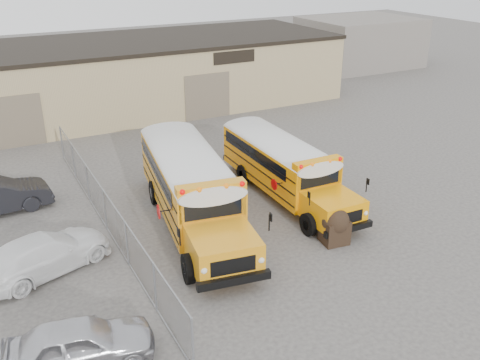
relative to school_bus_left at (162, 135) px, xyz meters
name	(u,v)px	position (x,y,z in m)	size (l,w,h in m)	color
ground	(271,228)	(1.61, -8.29, -1.77)	(120.00, 120.00, 0.00)	#4A4644
warehouse	(125,75)	(1.61, 11.70, 0.61)	(30.20, 10.20, 4.67)	tan
chainlink_fence	(105,209)	(-4.39, -5.29, -0.86)	(0.07, 18.07, 1.81)	gray
distant_building_right	(359,42)	(25.61, 15.71, 0.43)	(10.00, 8.00, 4.40)	gray
school_bus_left	(162,135)	(0.00, 0.00, 0.00)	(4.13, 10.69, 3.05)	orange
school_bus_right	(230,128)	(3.86, -0.15, -0.21)	(2.83, 9.22, 2.69)	#FF9A05
tarp_bundle	(335,225)	(3.20, -10.45, -1.01)	(1.09, 1.09, 1.48)	black
car_silver	(79,343)	(-7.01, -12.55, -1.07)	(1.64, 4.06, 1.38)	silver
car_white	(44,254)	(-7.09, -7.29, -1.07)	(1.96, 4.82, 1.40)	white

